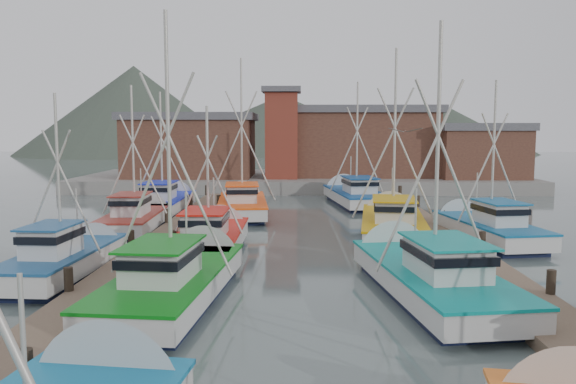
{
  "coord_description": "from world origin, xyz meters",
  "views": [
    {
      "loc": [
        -0.26,
        -20.16,
        5.76
      ],
      "look_at": [
        -0.87,
        8.41,
        2.6
      ],
      "focal_mm": 35.0,
      "sensor_mm": 36.0,
      "label": 1
    }
  ],
  "objects_px": {
    "lookout_tower": "(282,132)",
    "boat_12": "(242,204)",
    "boat_4": "(179,279)",
    "boat_8": "(211,239)"
  },
  "relations": [
    {
      "from": "boat_4",
      "to": "boat_8",
      "type": "xyz_separation_m",
      "value": [
        0.01,
        7.08,
        -0.01
      ]
    },
    {
      "from": "lookout_tower",
      "to": "boat_4",
      "type": "xyz_separation_m",
      "value": [
        -2.43,
        -34.43,
        -4.86
      ]
    },
    {
      "from": "lookout_tower",
      "to": "boat_8",
      "type": "xyz_separation_m",
      "value": [
        -2.42,
        -27.35,
        -4.87
      ]
    },
    {
      "from": "lookout_tower",
      "to": "boat_4",
      "type": "height_order",
      "value": "lookout_tower"
    },
    {
      "from": "boat_4",
      "to": "boat_8",
      "type": "relative_size",
      "value": 1.14
    },
    {
      "from": "lookout_tower",
      "to": "boat_12",
      "type": "distance_m",
      "value": 15.97
    },
    {
      "from": "boat_12",
      "to": "boat_8",
      "type": "bearing_deg",
      "value": -96.77
    },
    {
      "from": "lookout_tower",
      "to": "boat_4",
      "type": "distance_m",
      "value": 34.86
    },
    {
      "from": "lookout_tower",
      "to": "boat_8",
      "type": "bearing_deg",
      "value": -95.06
    },
    {
      "from": "boat_4",
      "to": "boat_8",
      "type": "bearing_deg",
      "value": 94.87
    }
  ]
}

